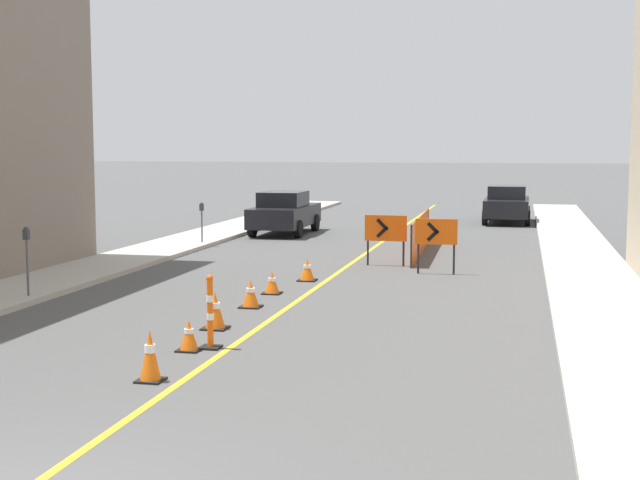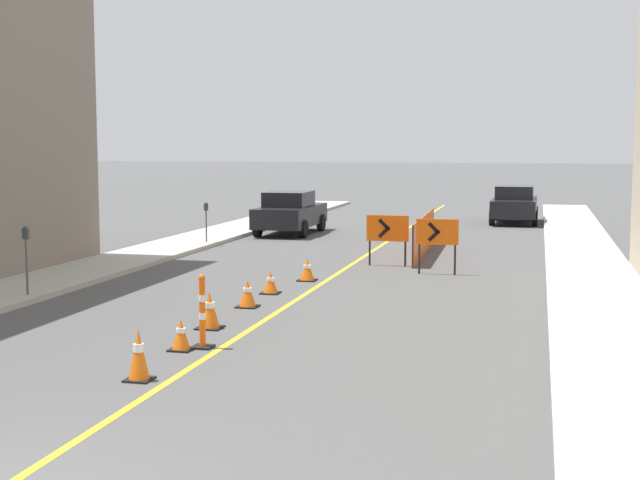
% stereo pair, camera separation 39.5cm
% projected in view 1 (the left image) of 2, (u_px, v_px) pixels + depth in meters
% --- Properties ---
extents(lane_stripe, '(0.12, 42.15, 0.01)m').
position_uv_depth(lane_stripe, '(371.00, 249.00, 28.28)').
color(lane_stripe, gold).
rests_on(lane_stripe, ground_plane).
extents(sidewalk_left, '(2.22, 42.15, 0.13)m').
position_uv_depth(sidewalk_left, '(183.00, 243.00, 29.67)').
color(sidewalk_left, '#ADA89E').
rests_on(sidewalk_left, ground_plane).
extents(sidewalk_right, '(2.22, 42.15, 0.13)m').
position_uv_depth(sidewalk_right, '(579.00, 253.00, 26.87)').
color(sidewalk_right, '#ADA89E').
rests_on(sidewalk_right, ground_plane).
extents(traffic_cone_nearest, '(0.37, 0.37, 0.74)m').
position_uv_depth(traffic_cone_nearest, '(150.00, 356.00, 12.57)').
color(traffic_cone_nearest, black).
rests_on(traffic_cone_nearest, ground_plane).
extents(traffic_cone_second, '(0.37, 0.37, 0.51)m').
position_uv_depth(traffic_cone_second, '(189.00, 336.00, 14.43)').
color(traffic_cone_second, black).
rests_on(traffic_cone_second, ground_plane).
extents(traffic_cone_third, '(0.45, 0.45, 0.68)m').
position_uv_depth(traffic_cone_third, '(215.00, 311.00, 16.13)').
color(traffic_cone_third, black).
rests_on(traffic_cone_third, ground_plane).
extents(traffic_cone_fourth, '(0.43, 0.43, 0.56)m').
position_uv_depth(traffic_cone_fourth, '(251.00, 294.00, 18.25)').
color(traffic_cone_fourth, black).
rests_on(traffic_cone_fourth, ground_plane).
extents(traffic_cone_fifth, '(0.41, 0.41, 0.50)m').
position_uv_depth(traffic_cone_fifth, '(272.00, 283.00, 19.92)').
color(traffic_cone_fifth, black).
rests_on(traffic_cone_fifth, ground_plane).
extents(traffic_cone_farthest, '(0.45, 0.45, 0.55)m').
position_uv_depth(traffic_cone_farthest, '(307.00, 270.00, 21.80)').
color(traffic_cone_farthest, black).
rests_on(traffic_cone_farthest, ground_plane).
extents(delineator_post_front, '(0.33, 0.33, 1.22)m').
position_uv_depth(delineator_post_front, '(210.00, 317.00, 14.57)').
color(delineator_post_front, black).
rests_on(delineator_post_front, ground_plane).
extents(arrow_barricade_primary, '(1.17, 0.10, 1.40)m').
position_uv_depth(arrow_barricade_primary, '(386.00, 230.00, 24.42)').
color(arrow_barricade_primary, '#EF560C').
rests_on(arrow_barricade_primary, ground_plane).
extents(arrow_barricade_secondary, '(1.08, 0.12, 1.43)m').
position_uv_depth(arrow_barricade_secondary, '(436.00, 234.00, 22.84)').
color(arrow_barricade_secondary, '#EF560C').
rests_on(arrow_barricade_secondary, ground_plane).
extents(safety_mesh_fence, '(0.22, 6.14, 1.18)m').
position_uv_depth(safety_mesh_fence, '(421.00, 235.00, 26.93)').
color(safety_mesh_fence, '#EF560C').
rests_on(safety_mesh_fence, ground_plane).
extents(parked_car_curb_near, '(1.93, 4.31, 1.59)m').
position_uv_depth(parked_car_curb_near, '(284.00, 213.00, 33.06)').
color(parked_car_curb_near, black).
rests_on(parked_car_curb_near, ground_plane).
extents(parked_car_curb_mid, '(1.94, 4.32, 1.59)m').
position_uv_depth(parked_car_curb_mid, '(507.00, 204.00, 37.67)').
color(parked_car_curb_mid, black).
rests_on(parked_car_curb_mid, ground_plane).
extents(parking_meter_near_curb, '(0.12, 0.11, 1.48)m').
position_uv_depth(parking_meter_near_curb, '(27.00, 247.00, 18.86)').
color(parking_meter_near_curb, '#4C4C51').
rests_on(parking_meter_near_curb, sidewalk_left).
extents(parking_meter_far_curb, '(0.12, 0.11, 1.31)m').
position_uv_depth(parking_meter_far_curb, '(202.00, 214.00, 29.13)').
color(parking_meter_far_curb, '#4C4C51').
rests_on(parking_meter_far_curb, sidewalk_left).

